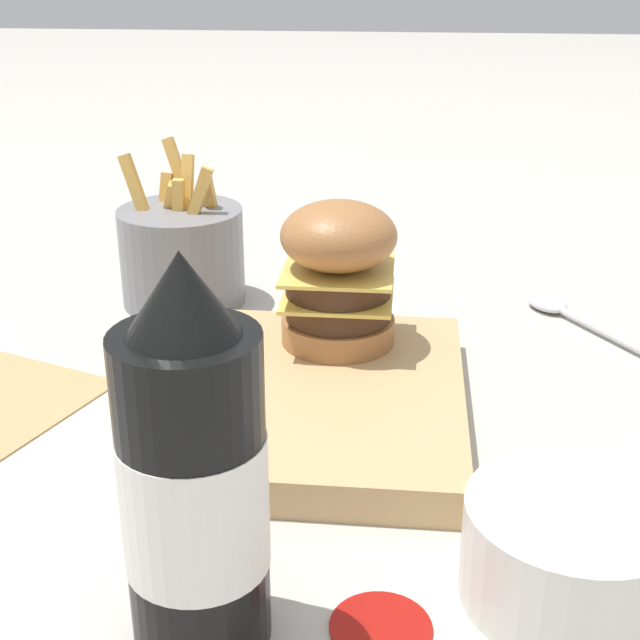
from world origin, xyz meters
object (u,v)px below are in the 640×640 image
at_px(ketchup_bottle, 194,481).
at_px(spoon, 566,313).
at_px(burger, 338,273).
at_px(side_bowl, 571,549).
at_px(serving_board, 320,399).
at_px(fries_basket, 182,254).

relative_size(ketchup_bottle, spoon, 1.25).
bearing_deg(burger, side_bowl, 29.27).
bearing_deg(burger, ketchup_bottle, -8.03).
xyz_separation_m(serving_board, side_bowl, (0.18, 0.15, 0.02)).
xyz_separation_m(serving_board, fries_basket, (-0.21, -0.15, 0.04)).
bearing_deg(fries_basket, ketchup_bottle, 14.94).
height_order(serving_board, side_bowl, side_bowl).
relative_size(serving_board, fries_basket, 1.74).
bearing_deg(side_bowl, spoon, 171.57).
bearing_deg(fries_basket, burger, 49.58).
height_order(fries_basket, side_bowl, fries_basket).
relative_size(ketchup_bottle, fries_basket, 1.35).
distance_m(fries_basket, spoon, 0.37).
bearing_deg(ketchup_bottle, fries_basket, -165.06).
height_order(fries_basket, spoon, fries_basket).
height_order(ketchup_bottle, fries_basket, ketchup_bottle).
bearing_deg(side_bowl, ketchup_bottle, -75.95).
xyz_separation_m(burger, ketchup_bottle, (0.30, -0.04, 0.01)).
distance_m(ketchup_bottle, spoon, 0.51).
bearing_deg(side_bowl, serving_board, -140.40).
distance_m(burger, fries_basket, 0.21).
height_order(side_bowl, spoon, side_bowl).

